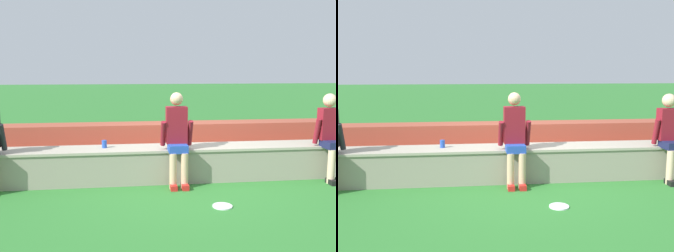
# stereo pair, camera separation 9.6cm
# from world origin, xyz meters

# --- Properties ---
(ground_plane) EXTENTS (80.00, 80.00, 0.00)m
(ground_plane) POSITION_xyz_m (0.00, 0.00, 0.00)
(ground_plane) COLOR #2D752D
(stone_seating_wall) EXTENTS (9.03, 0.63, 0.56)m
(stone_seating_wall) POSITION_xyz_m (0.00, 0.30, 0.30)
(stone_seating_wall) COLOR gray
(stone_seating_wall) RESTS_ON ground
(brick_bleachers) EXTENTS (10.39, 1.14, 0.76)m
(brick_bleachers) POSITION_xyz_m (0.00, 1.47, 0.32)
(brick_bleachers) COLOR #9A432F
(brick_bleachers) RESTS_ON ground
(person_left_of_center) EXTENTS (0.51, 0.51, 1.46)m
(person_left_of_center) POSITION_xyz_m (-0.18, -0.01, 0.78)
(person_left_of_center) COLOR #DBAD89
(person_left_of_center) RESTS_ON ground
(person_center) EXTENTS (0.49, 0.56, 1.43)m
(person_center) POSITION_xyz_m (2.36, -0.04, 0.77)
(person_center) COLOR beige
(person_center) RESTS_ON ground
(plastic_cup_middle) EXTENTS (0.08, 0.08, 0.12)m
(plastic_cup_middle) POSITION_xyz_m (-1.32, 0.34, 0.62)
(plastic_cup_middle) COLOR blue
(plastic_cup_middle) RESTS_ON stone_seating_wall
(frisbee) EXTENTS (0.27, 0.27, 0.02)m
(frisbee) POSITION_xyz_m (0.28, -1.04, 0.01)
(frisbee) COLOR white
(frisbee) RESTS_ON ground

